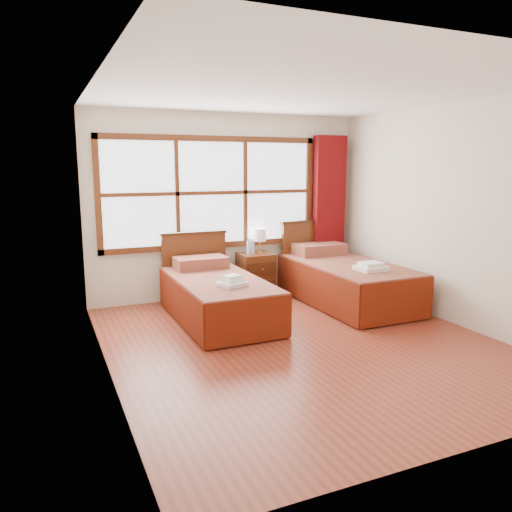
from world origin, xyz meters
name	(u,v)px	position (x,y,z in m)	size (l,w,h in m)	color
floor	(302,343)	(0.00, 0.00, 0.00)	(4.50, 4.50, 0.00)	brown
ceiling	(307,90)	(0.00, 0.00, 2.60)	(4.50, 4.50, 0.00)	white
wall_back	(228,206)	(0.00, 2.25, 1.30)	(4.00, 4.00, 0.00)	silver
wall_left	(103,233)	(-2.00, 0.00, 1.30)	(4.50, 4.50, 0.00)	silver
wall_right	(452,215)	(2.00, 0.00, 1.30)	(4.50, 4.50, 0.00)	silver
window	(212,193)	(-0.25, 2.21, 1.50)	(3.16, 0.06, 1.56)	white
curtain	(329,212)	(1.60, 2.11, 1.17)	(0.50, 0.16, 2.30)	#680A0C
bed_left	(217,295)	(-0.55, 1.20, 0.30)	(1.01, 2.03, 0.98)	#381C0B
bed_right	(345,280)	(1.32, 1.20, 0.32)	(1.09, 2.11, 1.06)	#381C0B
nightstand	(256,275)	(0.33, 1.99, 0.31)	(0.47, 0.47, 0.63)	#532812
towels_left	(232,282)	(-0.52, 0.73, 0.57)	(0.35, 0.33, 0.12)	white
towels_right	(371,267)	(1.32, 0.62, 0.61)	(0.36, 0.32, 0.10)	white
lamp	(260,236)	(0.41, 2.03, 0.88)	(0.18, 0.18, 0.35)	#C98F40
bottle_near	(249,247)	(0.21, 1.98, 0.73)	(0.06, 0.06, 0.22)	silver
bottle_far	(252,247)	(0.27, 2.00, 0.73)	(0.06, 0.06, 0.22)	silver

